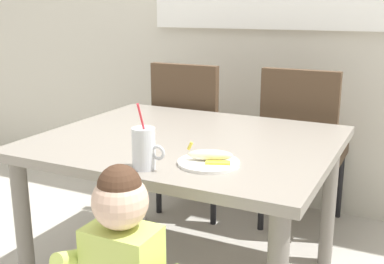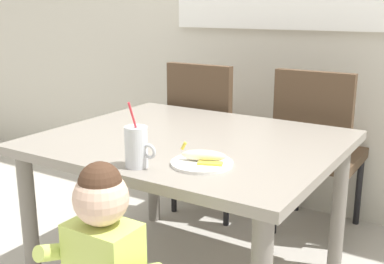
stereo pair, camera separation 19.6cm
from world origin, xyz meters
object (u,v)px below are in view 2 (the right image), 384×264
object	(u,v)px
dining_chair_right	(317,144)
toddler_standing	(104,258)
dining_table	(190,157)
milk_cup	(137,149)
peeled_banana	(204,156)
snack_plate	(202,163)
dining_chair_left	(208,131)

from	to	relation	value
dining_chair_right	toddler_standing	bearing A→B (deg)	83.41
dining_table	milk_cup	xyz separation A→B (m)	(0.05, -0.44, 0.16)
dining_chair_right	milk_cup	xyz separation A→B (m)	(-0.28, -1.23, 0.24)
dining_chair_right	peeled_banana	world-z (taller)	dining_chair_right
snack_plate	milk_cup	bearing A→B (deg)	-142.36
dining_table	toddler_standing	world-z (taller)	toddler_standing
dining_table	toddler_standing	distance (m)	0.77
dining_table	milk_cup	distance (m)	0.47
toddler_standing	snack_plate	distance (m)	0.50
dining_chair_left	milk_cup	size ratio (longest dim) A/B	3.89
peeled_banana	milk_cup	bearing A→B (deg)	-140.80
dining_table	toddler_standing	bearing A→B (deg)	-78.38
milk_cup	dining_table	bearing A→B (deg)	96.44
dining_table	peeled_banana	bearing A→B (deg)	-49.87
dining_chair_left	peeled_banana	world-z (taller)	dining_chair_left
dining_chair_left	peeled_banana	distance (m)	1.18
dining_table	dining_chair_left	bearing A→B (deg)	114.34
dining_table	peeled_banana	xyz separation A→B (m)	(0.24, -0.29, 0.12)
dining_chair_left	snack_plate	world-z (taller)	dining_chair_left
snack_plate	peeled_banana	world-z (taller)	peeled_banana
dining_chair_left	snack_plate	bearing A→B (deg)	118.92
toddler_standing	milk_cup	size ratio (longest dim) A/B	3.39
toddler_standing	peeled_banana	world-z (taller)	toddler_standing
dining_chair_left	toddler_standing	size ratio (longest dim) A/B	1.15
dining_chair_left	dining_chair_right	distance (m)	0.66
peeled_banana	snack_plate	bearing A→B (deg)	-107.71
dining_table	snack_plate	bearing A→B (deg)	-51.38
peeled_banana	dining_chair_left	bearing A→B (deg)	119.34
dining_table	dining_chair_right	distance (m)	0.86
dining_chair_right	peeled_banana	size ratio (longest dim) A/B	5.47
snack_plate	toddler_standing	bearing A→B (deg)	-100.52
milk_cup	dining_chair_right	bearing A→B (deg)	77.12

